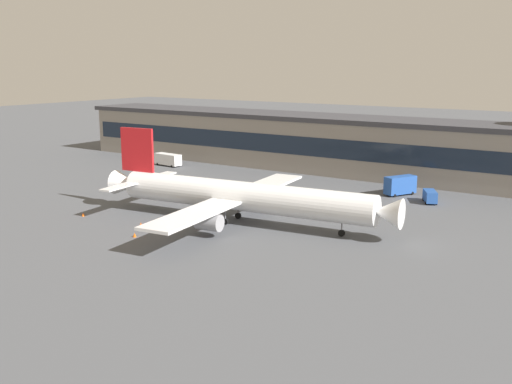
% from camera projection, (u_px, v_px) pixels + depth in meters
% --- Properties ---
extents(ground_plane, '(600.00, 600.00, 0.00)m').
position_uv_depth(ground_plane, '(198.00, 219.00, 109.71)').
color(ground_plane, '#4C4F54').
extents(terminal_building, '(168.38, 18.53, 14.58)m').
position_uv_depth(terminal_building, '(342.00, 144.00, 156.72)').
color(terminal_building, gray).
rests_on(terminal_building, ground_plane).
extents(airliner, '(57.42, 49.33, 15.99)m').
position_uv_depth(airliner, '(239.00, 196.00, 106.61)').
color(airliner, white).
rests_on(airliner, ground_plane).
extents(crew_van, '(4.36, 5.63, 2.55)m').
position_uv_depth(crew_van, '(430.00, 196.00, 122.63)').
color(crew_van, '#2651A5').
rests_on(crew_van, ground_plane).
extents(catering_truck, '(5.63, 7.59, 4.15)m').
position_uv_depth(catering_truck, '(401.00, 185.00, 129.76)').
color(catering_truck, '#2651A5').
rests_on(catering_truck, ground_plane).
extents(fuel_truck, '(8.65, 3.68, 3.35)m').
position_uv_depth(fuel_truck, '(168.00, 159.00, 167.17)').
color(fuel_truck, white).
rests_on(fuel_truck, ground_plane).
extents(traffic_cone_0, '(0.56, 0.56, 0.70)m').
position_uv_depth(traffic_cone_0, '(83.00, 214.00, 111.96)').
color(traffic_cone_0, '#F2590C').
rests_on(traffic_cone_0, ground_plane).
extents(traffic_cone_1, '(0.58, 0.58, 0.73)m').
position_uv_depth(traffic_cone_1, '(135.00, 235.00, 98.54)').
color(traffic_cone_1, '#F2590C').
rests_on(traffic_cone_1, ground_plane).
extents(traffic_cone_2, '(0.59, 0.59, 0.74)m').
position_uv_depth(traffic_cone_2, '(141.00, 224.00, 104.95)').
color(traffic_cone_2, '#F2590C').
rests_on(traffic_cone_2, ground_plane).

